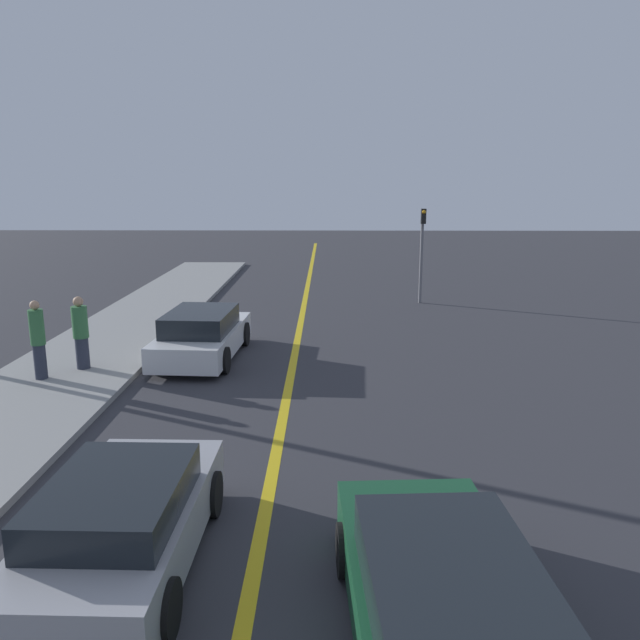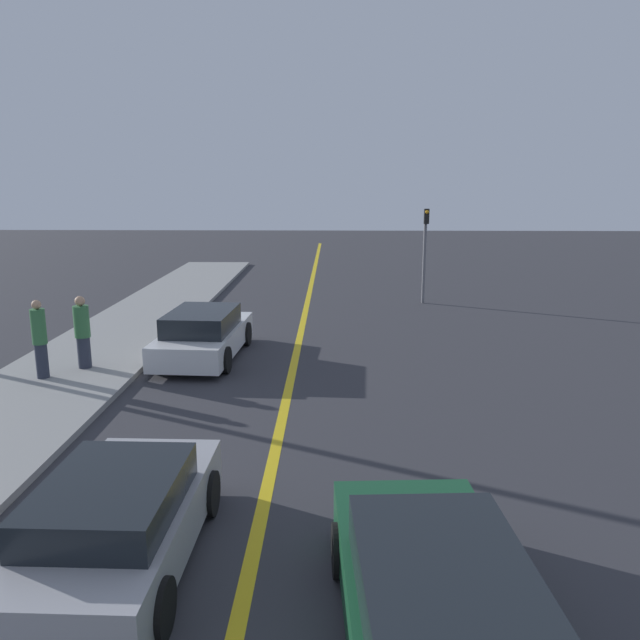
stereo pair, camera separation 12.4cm
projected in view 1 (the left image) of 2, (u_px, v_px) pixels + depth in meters
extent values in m
cube|color=gold|center=(295.00, 352.00, 17.07)|extent=(0.20, 60.00, 0.01)
cube|color=gray|center=(100.00, 349.00, 17.11)|extent=(3.38, 35.99, 0.14)
cube|color=#144728|center=(447.00, 622.00, 5.99)|extent=(2.03, 4.79, 0.58)
cube|color=black|center=(454.00, 588.00, 5.64)|extent=(1.70, 2.67, 0.50)
cylinder|color=black|center=(346.00, 550.00, 7.40)|extent=(0.26, 0.66, 0.65)
cylinder|color=black|center=(486.00, 547.00, 7.47)|extent=(0.26, 0.66, 0.65)
cube|color=#9E9EA3|center=(124.00, 529.00, 7.54)|extent=(1.79, 3.91, 0.63)
cube|color=black|center=(116.00, 497.00, 7.24)|extent=(1.55, 2.16, 0.43)
cylinder|color=black|center=(96.00, 492.00, 8.78)|extent=(0.23, 0.64, 0.64)
cylinder|color=black|center=(211.00, 494.00, 8.73)|extent=(0.23, 0.64, 0.64)
cylinder|color=black|center=(8.00, 606.00, 6.43)|extent=(0.23, 0.64, 0.64)
cylinder|color=black|center=(165.00, 610.00, 6.38)|extent=(0.23, 0.64, 0.64)
cube|color=silver|center=(203.00, 340.00, 16.45)|extent=(2.03, 4.37, 0.62)
cube|color=black|center=(200.00, 321.00, 16.12)|extent=(1.71, 2.43, 0.52)
cylinder|color=black|center=(185.00, 333.00, 17.83)|extent=(0.26, 0.68, 0.67)
cylinder|color=black|center=(244.00, 334.00, 17.72)|extent=(0.26, 0.68, 0.67)
cylinder|color=black|center=(155.00, 359.00, 15.25)|extent=(0.26, 0.68, 0.67)
cylinder|color=black|center=(224.00, 360.00, 15.14)|extent=(0.26, 0.68, 0.67)
cylinder|color=#282D3D|center=(40.00, 362.00, 14.31)|extent=(0.28, 0.28, 0.81)
cylinder|color=#336B3D|center=(37.00, 327.00, 14.13)|extent=(0.33, 0.33, 0.81)
sphere|color=tan|center=(34.00, 305.00, 14.02)|extent=(0.21, 0.21, 0.21)
cylinder|color=#282D3D|center=(83.00, 353.00, 15.11)|extent=(0.31, 0.31, 0.77)
cylinder|color=#336B3D|center=(80.00, 322.00, 14.94)|extent=(0.37, 0.37, 0.77)
sphere|color=tan|center=(78.00, 302.00, 14.83)|extent=(0.24, 0.24, 0.24)
cylinder|color=slate|center=(421.00, 256.00, 23.55)|extent=(0.12, 0.12, 3.57)
cube|color=black|center=(423.00, 216.00, 23.04)|extent=(0.18, 0.18, 0.55)
sphere|color=orange|center=(424.00, 212.00, 22.91)|extent=(0.14, 0.14, 0.14)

